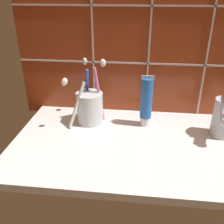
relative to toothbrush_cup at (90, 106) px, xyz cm
name	(u,v)px	position (x,y,z in cm)	size (l,w,h in cm)	color
sink_counter	(139,145)	(15.02, -9.68, -6.14)	(67.26, 38.41, 2.00)	white
tile_wall_backsplash	(144,44)	(15.02, 9.77, 16.68)	(77.26, 1.72, 47.61)	#933819
toothbrush_cup	(90,106)	(0.00, 0.00, 0.00)	(11.90, 13.44, 19.19)	silver
toothpaste_tube	(146,101)	(16.58, -0.05, 2.45)	(3.52, 3.36, 15.26)	white
sink_faucet	(224,117)	(37.14, -4.17, 0.73)	(6.09, 10.65, 12.27)	silver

